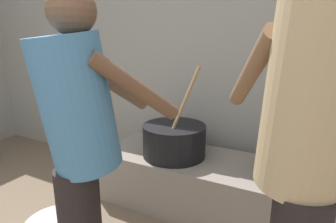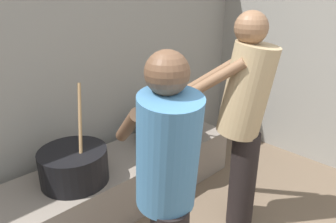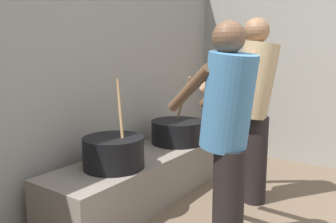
{
  "view_description": "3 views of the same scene",
  "coord_description": "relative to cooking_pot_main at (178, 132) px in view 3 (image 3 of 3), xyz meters",
  "views": [
    {
      "loc": [
        1.12,
        0.2,
        1.29
      ],
      "look_at": [
        0.32,
        1.7,
        0.86
      ],
      "focal_mm": 29.18,
      "sensor_mm": 36.0,
      "label": 1
    },
    {
      "loc": [
        -0.69,
        0.08,
        1.76
      ],
      "look_at": [
        0.68,
        1.49,
        0.98
      ],
      "focal_mm": 34.15,
      "sensor_mm": 36.0,
      "label": 2
    },
    {
      "loc": [
        -1.62,
        0.2,
        1.29
      ],
      "look_at": [
        0.35,
        1.56,
        0.9
      ],
      "focal_mm": 35.09,
      "sensor_mm": 36.0,
      "label": 3
    }
  ],
  "objects": [
    {
      "name": "cooking_pot_secondary",
      "position": [
        -0.94,
        -0.0,
        0.01
      ],
      "size": [
        0.49,
        0.49,
        0.7
      ],
      "color": "black",
      "rests_on": "hearth_ledge"
    },
    {
      "name": "block_enclosure_rear",
      "position": [
        -1.17,
        0.55,
        0.6
      ],
      "size": [
        5.51,
        0.2,
        2.27
      ],
      "primitive_type": "cube",
      "color": "gray",
      "rests_on": "ground_plane"
    },
    {
      "name": "cook_in_blue_shirt",
      "position": [
        -0.93,
        -0.97,
        0.32
      ],
      "size": [
        0.56,
        0.71,
        1.51
      ],
      "color": "black",
      "rests_on": "ground_plane"
    },
    {
      "name": "hearth_ledge",
      "position": [
        -0.47,
        0.03,
        -0.33
      ],
      "size": [
        2.1,
        0.6,
        0.42
      ],
      "primitive_type": "cube",
      "color": "slate",
      "rests_on": "ground_plane"
    },
    {
      "name": "cooking_pot_main",
      "position": [
        0.0,
        0.0,
        0.0
      ],
      "size": [
        0.55,
        0.55,
        0.69
      ],
      "color": "black",
      "rests_on": "hearth_ledge"
    },
    {
      "name": "cook_in_tan_shirt",
      "position": [
        -0.04,
        -0.81,
        0.39
      ],
      "size": [
        0.59,
        0.74,
        1.62
      ],
      "color": "black",
      "rests_on": "ground_plane"
    }
  ]
}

